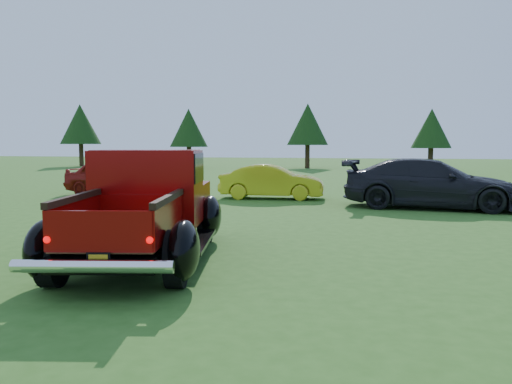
# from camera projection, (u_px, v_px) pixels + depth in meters

# --- Properties ---
(ground) EXTENTS (120.00, 120.00, 0.00)m
(ground) POSITION_uv_depth(u_px,v_px,m) (257.00, 259.00, 8.12)
(ground) COLOR #2F5B1A
(ground) RESTS_ON ground
(tree_far_west) EXTENTS (3.33, 3.33, 5.20)m
(tree_far_west) POSITION_uv_depth(u_px,v_px,m) (80.00, 124.00, 41.78)
(tree_far_west) COLOR #332114
(tree_far_west) RESTS_ON ground
(tree_west) EXTENTS (2.94, 2.94, 4.60)m
(tree_west) POSITION_uv_depth(u_px,v_px,m) (189.00, 128.00, 38.63)
(tree_west) COLOR #332114
(tree_west) RESTS_ON ground
(tree_mid_left) EXTENTS (3.20, 3.20, 5.00)m
(tree_mid_left) POSITION_uv_depth(u_px,v_px,m) (308.00, 124.00, 38.54)
(tree_mid_left) COLOR #332114
(tree_mid_left) RESTS_ON ground
(tree_mid_right) EXTENTS (2.82, 2.82, 4.40)m
(tree_mid_right) POSITION_uv_depth(u_px,v_px,m) (431.00, 129.00, 35.61)
(tree_mid_right) COLOR #332114
(tree_mid_right) RESTS_ON ground
(pickup_truck) EXTENTS (3.01, 5.03, 1.77)m
(pickup_truck) POSITION_uv_depth(u_px,v_px,m) (149.00, 206.00, 8.34)
(pickup_truck) COLOR black
(pickup_truck) RESTS_ON ground
(show_car_red) EXTENTS (4.20, 2.34, 1.35)m
(show_car_red) POSITION_uv_depth(u_px,v_px,m) (117.00, 177.00, 17.98)
(show_car_red) COLOR maroon
(show_car_red) RESTS_ON ground
(show_car_yellow) EXTENTS (3.61, 1.49, 1.16)m
(show_car_yellow) POSITION_uv_depth(u_px,v_px,m) (272.00, 182.00, 17.07)
(show_car_yellow) COLOR gold
(show_car_yellow) RESTS_ON ground
(show_car_grey) EXTENTS (5.14, 2.50, 1.44)m
(show_car_grey) POSITION_uv_depth(u_px,v_px,m) (430.00, 183.00, 14.56)
(show_car_grey) COLOR black
(show_car_grey) RESTS_ON ground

